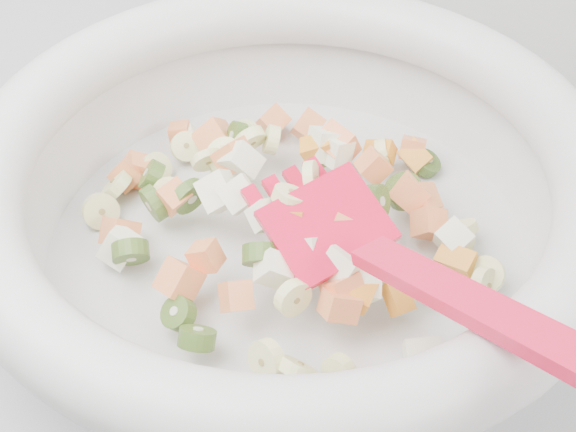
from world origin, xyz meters
The scene contains 1 object.
mixing_bowl centered at (-0.08, 1.41, 0.97)m, with size 0.50×0.43×0.17m.
Camera 1 is at (0.14, 1.04, 1.36)m, focal length 55.00 mm.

